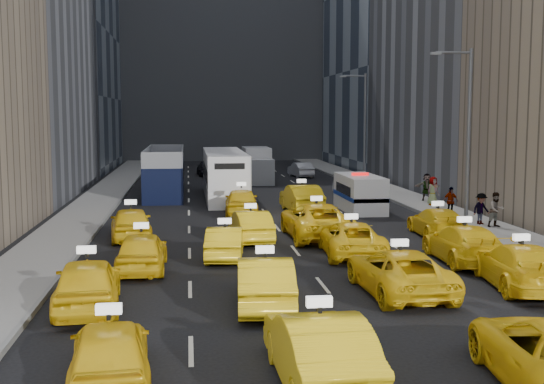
{
  "coord_description": "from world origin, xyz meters",
  "views": [
    {
      "loc": [
        -4.51,
        -20.33,
        5.77
      ],
      "look_at": [
        -0.42,
        12.76,
        2.0
      ],
      "focal_mm": 45.0,
      "sensor_mm": 36.0,
      "label": 1
    }
  ],
  "objects": [
    {
      "name": "ground",
      "position": [
        0.0,
        0.0,
        0.0
      ],
      "size": [
        160.0,
        160.0,
        0.0
      ],
      "primitive_type": "plane",
      "color": "black",
      "rests_on": "ground"
    },
    {
      "name": "sidewalk_west",
      "position": [
        -10.5,
        25.0,
        0.07
      ],
      "size": [
        3.0,
        90.0,
        0.15
      ],
      "primitive_type": "cube",
      "color": "gray",
      "rests_on": "ground"
    },
    {
      "name": "sidewalk_east",
      "position": [
        10.5,
        25.0,
        0.07
      ],
      "size": [
        3.0,
        90.0,
        0.15
      ],
      "primitive_type": "cube",
      "color": "gray",
      "rests_on": "ground"
    },
    {
      "name": "curb_west",
      "position": [
        -9.05,
        25.0,
        0.09
      ],
      "size": [
        0.15,
        90.0,
        0.18
      ],
      "primitive_type": "cube",
      "color": "slate",
      "rests_on": "ground"
    },
    {
      "name": "curb_east",
      "position": [
        9.05,
        25.0,
        0.09
      ],
      "size": [
        0.15,
        90.0,
        0.18
      ],
      "primitive_type": "cube",
      "color": "slate",
      "rests_on": "ground"
    },
    {
      "name": "building_backdrop",
      "position": [
        0.0,
        72.0,
        20.0
      ],
      "size": [
        30.0,
        12.0,
        40.0
      ],
      "primitive_type": "cube",
      "color": "slate",
      "rests_on": "ground"
    },
    {
      "name": "streetlight_near",
      "position": [
        9.18,
        12.0,
        4.92
      ],
      "size": [
        2.15,
        0.22,
        9.0
      ],
      "color": "#595B60",
      "rests_on": "ground"
    },
    {
      "name": "streetlight_far",
      "position": [
        9.18,
        32.0,
        4.92
      ],
      "size": [
        2.15,
        0.22,
        9.0
      ],
      "color": "#595B60",
      "rests_on": "ground"
    },
    {
      "name": "taxi_0",
      "position": [
        -6.23,
        -5.85,
        0.72
      ],
      "size": [
        2.07,
        4.34,
        1.43
      ],
      "primitive_type": "imported",
      "rotation": [
        0.0,
        0.0,
        3.23
      ],
      "color": "yellow",
      "rests_on": "ground"
    },
    {
      "name": "taxi_1",
      "position": [
        -1.79,
        -6.5,
        0.81
      ],
      "size": [
        1.88,
        4.98,
        1.62
      ],
      "primitive_type": "imported",
      "rotation": [
        0.0,
        0.0,
        3.18
      ],
      "color": "yellow",
      "rests_on": "ground"
    },
    {
      "name": "taxi_4",
      "position": [
        -7.52,
        -0.03,
        0.8
      ],
      "size": [
        2.26,
        4.83,
        1.6
      ],
      "primitive_type": "imported",
      "rotation": [
        0.0,
        0.0,
        3.22
      ],
      "color": "yellow",
      "rests_on": "ground"
    },
    {
      "name": "taxi_5",
      "position": [
        -2.26,
        -0.38,
        0.77
      ],
      "size": [
        1.96,
        4.79,
        1.55
      ],
      "primitive_type": "imported",
      "rotation": [
        0.0,
        0.0,
        3.07
      ],
      "color": "yellow",
      "rests_on": "ground"
    },
    {
      "name": "taxi_6",
      "position": [
        2.23,
        0.62,
        0.73
      ],
      "size": [
        2.62,
        5.34,
        1.46
      ],
      "primitive_type": "imported",
      "rotation": [
        0.0,
        0.0,
        3.18
      ],
      "color": "yellow",
      "rests_on": "ground"
    },
    {
      "name": "taxi_7",
      "position": [
        6.47,
        0.81,
        0.76
      ],
      "size": [
        2.79,
        5.44,
        1.51
      ],
      "primitive_type": "imported",
      "rotation": [
        0.0,
        0.0,
        3.01
      ],
      "color": "yellow",
      "rests_on": "ground"
    },
    {
      "name": "taxi_8",
      "position": [
        -6.26,
        4.89,
        0.75
      ],
      "size": [
        1.81,
        4.41,
        1.5
      ],
      "primitive_type": "imported",
      "rotation": [
        0.0,
        0.0,
        3.13
      ],
      "color": "yellow",
      "rests_on": "ground"
    },
    {
      "name": "taxi_9",
      "position": [
        -3.08,
        6.67,
        0.67
      ],
      "size": [
        1.81,
        4.16,
        1.33
      ],
      "primitive_type": "imported",
      "rotation": [
        0.0,
        0.0,
        3.04
      ],
      "color": "yellow",
      "rests_on": "ground"
    },
    {
      "name": "taxi_10",
      "position": [
        2.13,
        6.78,
        0.7
      ],
      "size": [
        2.67,
        5.2,
        1.4
      ],
      "primitive_type": "imported",
      "rotation": [
        0.0,
        0.0,
        3.07
      ],
      "color": "yellow",
      "rests_on": "ground"
    },
    {
      "name": "taxi_11",
      "position": [
        6.2,
        4.88,
        0.75
      ],
      "size": [
        2.26,
        5.22,
        1.49
      ],
      "primitive_type": "imported",
      "rotation": [
        0.0,
        0.0,
        3.11
      ],
      "color": "yellow",
      "rests_on": "ground"
    },
    {
      "name": "taxi_12",
      "position": [
        -7.17,
        11.47,
        0.78
      ],
      "size": [
        2.31,
        4.72,
        1.55
      ],
      "primitive_type": "imported",
      "rotation": [
        0.0,
        0.0,
        3.25
      ],
      "color": "yellow",
      "rests_on": "ground"
    },
    {
      "name": "taxi_13",
      "position": [
        -1.7,
        10.41,
        0.71
      ],
      "size": [
        1.86,
        4.44,
        1.43
      ],
      "primitive_type": "imported",
      "rotation": [
        0.0,
        0.0,
        3.22
      ],
      "color": "yellow",
      "rests_on": "ground"
    },
    {
      "name": "taxi_14",
      "position": [
        1.45,
        10.86,
        0.83
      ],
      "size": [
        2.83,
        6.02,
        1.66
      ],
      "primitive_type": "imported",
      "rotation": [
        0.0,
        0.0,
        3.15
      ],
      "color": "yellow",
      "rests_on": "ground"
    },
    {
      "name": "taxi_15",
      "position": [
        7.25,
        10.51,
        0.69
      ],
      "size": [
        2.15,
        4.82,
        1.37
      ],
      "primitive_type": "imported",
      "rotation": [
        0.0,
        0.0,
        3.09
      ],
      "color": "yellow",
      "rests_on": "ground"
    },
    {
      "name": "taxi_16",
      "position": [
        -1.46,
        18.76,
        0.79
      ],
      "size": [
        2.14,
        4.76,
        1.59
      ],
      "primitive_type": "imported",
      "rotation": [
        0.0,
        0.0,
        3.08
      ],
      "color": "yellow",
      "rests_on": "ground"
    },
    {
      "name": "taxi_17",
      "position": [
        2.18,
        19.45,
        0.83
      ],
      "size": [
        2.06,
        5.13,
        1.66
      ],
      "primitive_type": "imported",
      "rotation": [
        0.0,
        0.0,
        3.2
      ],
      "color": "yellow",
      "rests_on": "ground"
    },
    {
      "name": "nypd_van",
      "position": [
        5.78,
        19.59,
        1.05
      ],
      "size": [
        2.35,
        5.49,
        2.32
      ],
      "rotation": [
        0.0,
        0.0,
        -0.05
      ],
      "color": "silver",
      "rests_on": "ground"
    },
    {
      "name": "double_decker",
      "position": [
        -6.16,
        29.26,
        1.67
      ],
      "size": [
        2.79,
        11.64,
        3.38
      ],
      "rotation": [
        0.0,
        0.0,
        -0.01
      ],
      "color": "black",
      "rests_on": "ground"
    },
    {
      "name": "city_bus",
      "position": [
        -2.01,
        27.08,
        1.62
      ],
      "size": [
        3.21,
        12.77,
        3.27
      ],
      "rotation": [
        0.0,
        0.0,
        0.05
      ],
      "color": "white",
      "rests_on": "ground"
    },
    {
      "name": "box_truck",
      "position": [
        1.43,
        38.0,
        1.46
      ],
      "size": [
        2.78,
        6.66,
        2.97
      ],
      "rotation": [
        0.0,
        0.0,
        0.09
      ],
      "color": "silver",
      "rests_on": "ground"
    },
    {
      "name": "misc_car_0",
      "position": [
        7.08,
        26.82,
        0.74
      ],
      "size": [
        2.04,
        4.61,
        1.47
      ],
      "primitive_type": "imported",
      "rotation": [
        0.0,
        0.0,
        3.25
      ],
      "color": "#A5A6AC",
      "rests_on": "ground"
    },
    {
      "name": "misc_car_1",
      "position": [
        -6.75,
        40.39,
        0.78
      ],
      "size": [
        2.91,
        5.74,
        1.56
      ],
      "primitive_type": "imported",
      "rotation": [
        0.0,
        0.0,
        3.2
      ],
      "color": "black",
      "rests_on": "ground"
    },
    {
      "name": "misc_car_2",
      "position": [
        1.96,
        46.56,
        0.69
      ],
      "size": [
        2.44,
        4.94,
        1.38
      ],
      "primitive_type": "imported",
      "rotation": [
        0.0,
        0.0,
        3.03
      ],
      "color": "gray",
      "rests_on": "ground"
    },
    {
      "name": "misc_car_3",
      "position": [
        -2.71,
        45.13,
        0.74
      ],
      "size": [
        2.03,
        4.47,
        1.49
      ],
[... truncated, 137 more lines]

